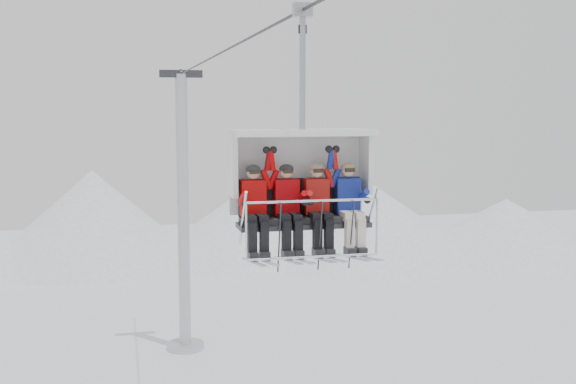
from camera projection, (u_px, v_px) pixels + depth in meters
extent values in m
cone|color=white|center=(93.00, 216.00, 54.99)|extent=(16.00, 16.00, 7.00)
cone|color=white|center=(238.00, 225.00, 56.63)|extent=(14.00, 14.00, 5.00)
cone|color=white|center=(367.00, 218.00, 56.90)|extent=(18.00, 18.00, 6.00)
cone|color=white|center=(506.00, 227.00, 57.55)|extent=(16.00, 16.00, 4.50)
cone|color=white|center=(302.00, 220.00, 60.92)|extent=(12.00, 12.00, 4.50)
cylinder|color=#B3B5BB|center=(183.00, 214.00, 34.48)|extent=(0.56, 0.56, 13.30)
cylinder|color=#B3B5BB|center=(186.00, 346.00, 35.25)|extent=(1.80, 1.80, 0.30)
cube|color=#2F2F34|center=(181.00, 74.00, 33.70)|extent=(2.00, 0.35, 0.35)
cylinder|color=#2F2F34|center=(288.00, 18.00, 12.43)|extent=(0.06, 50.00, 0.06)
cube|color=black|center=(304.00, 219.00, 11.74)|extent=(2.06, 0.55, 0.10)
cube|color=black|center=(300.00, 196.00, 11.95)|extent=(2.06, 0.10, 0.60)
cube|color=#2F2F34|center=(304.00, 225.00, 11.75)|extent=(2.15, 0.60, 0.08)
cube|color=silver|center=(297.00, 172.00, 12.12)|extent=(2.30, 0.10, 1.37)
cube|color=silver|center=(303.00, 132.00, 11.65)|extent=(2.30, 0.90, 0.10)
cylinder|color=silver|center=(312.00, 201.00, 11.17)|extent=(2.10, 0.04, 0.04)
cylinder|color=silver|center=(313.00, 257.00, 11.20)|extent=(2.10, 0.04, 0.04)
cylinder|color=#989BA0|center=(302.00, 72.00, 11.56)|extent=(0.10, 0.10, 1.94)
cube|color=#989BA0|center=(303.00, 10.00, 11.45)|extent=(0.30, 0.18, 0.22)
cube|color=#C00707|center=(253.00, 198.00, 11.55)|extent=(0.39, 0.26, 0.58)
sphere|color=tan|center=(253.00, 173.00, 11.46)|extent=(0.22, 0.22, 0.22)
cube|color=black|center=(252.00, 237.00, 11.17)|extent=(0.13, 0.15, 0.47)
cube|color=black|center=(264.00, 236.00, 11.21)|extent=(0.13, 0.15, 0.47)
cube|color=silver|center=(254.00, 262.00, 11.12)|extent=(0.09, 1.69, 0.26)
cube|color=silver|center=(266.00, 261.00, 11.16)|extent=(0.09, 1.69, 0.26)
cube|color=#AC0308|center=(286.00, 197.00, 11.67)|extent=(0.39, 0.26, 0.58)
sphere|color=tan|center=(286.00, 172.00, 11.59)|extent=(0.22, 0.22, 0.22)
cube|color=black|center=(286.00, 236.00, 11.29)|extent=(0.13, 0.15, 0.47)
cube|color=black|center=(298.00, 235.00, 11.33)|extent=(0.13, 0.15, 0.47)
cube|color=silver|center=(288.00, 260.00, 11.24)|extent=(0.09, 1.69, 0.26)
cube|color=silver|center=(300.00, 260.00, 11.28)|extent=(0.09, 1.69, 0.26)
cube|color=#AC1611|center=(316.00, 196.00, 11.79)|extent=(0.39, 0.26, 0.58)
sphere|color=tan|center=(317.00, 171.00, 11.70)|extent=(0.22, 0.22, 0.22)
cube|color=black|center=(317.00, 234.00, 11.41)|extent=(0.13, 0.15, 0.47)
cube|color=black|center=(329.00, 234.00, 11.45)|extent=(0.13, 0.15, 0.47)
cube|color=silver|center=(319.00, 259.00, 11.35)|extent=(0.09, 1.69, 0.26)
cube|color=silver|center=(330.00, 258.00, 11.40)|extent=(0.09, 1.69, 0.26)
cube|color=navy|center=(347.00, 195.00, 11.91)|extent=(0.39, 0.26, 0.58)
sphere|color=tan|center=(348.00, 171.00, 11.82)|extent=(0.22, 0.22, 0.22)
cube|color=beige|center=(349.00, 233.00, 11.53)|extent=(0.13, 0.15, 0.47)
cube|color=beige|center=(361.00, 232.00, 11.57)|extent=(0.13, 0.15, 0.47)
cube|color=silver|center=(351.00, 257.00, 11.47)|extent=(0.09, 1.69, 0.26)
cube|color=silver|center=(362.00, 257.00, 11.52)|extent=(0.09, 1.69, 0.26)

